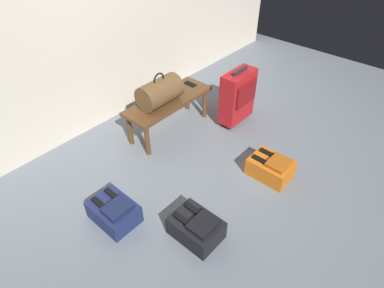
{
  "coord_description": "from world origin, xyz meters",
  "views": [
    {
      "loc": [
        -1.79,
        -1.19,
        2.15
      ],
      "look_at": [
        -0.05,
        0.33,
        0.25
      ],
      "focal_mm": 30.23,
      "sensor_mm": 36.0,
      "label": 1
    }
  ],
  "objects_px": {
    "bench": "(169,104)",
    "suitcase_upright_red": "(238,96)",
    "backpack_dark": "(196,227)",
    "backpack_orange": "(271,167)",
    "backpack_navy": "(114,211)",
    "cell_phone": "(190,84)",
    "duffel_bag_brown": "(160,92)"
  },
  "relations": [
    {
      "from": "backpack_navy",
      "to": "backpack_orange",
      "type": "relative_size",
      "value": 1.0
    },
    {
      "from": "cell_phone",
      "to": "suitcase_upright_red",
      "type": "bearing_deg",
      "value": -66.14
    },
    {
      "from": "cell_phone",
      "to": "suitcase_upright_red",
      "type": "distance_m",
      "value": 0.54
    },
    {
      "from": "backpack_navy",
      "to": "backpack_dark",
      "type": "distance_m",
      "value": 0.67
    },
    {
      "from": "backpack_dark",
      "to": "backpack_orange",
      "type": "bearing_deg",
      "value": -5.1
    },
    {
      "from": "backpack_dark",
      "to": "bench",
      "type": "bearing_deg",
      "value": 52.63
    },
    {
      "from": "suitcase_upright_red",
      "to": "backpack_orange",
      "type": "xyz_separation_m",
      "value": [
        -0.5,
        -0.74,
        -0.24
      ]
    },
    {
      "from": "backpack_navy",
      "to": "suitcase_upright_red",
      "type": "bearing_deg",
      "value": 2.1
    },
    {
      "from": "suitcase_upright_red",
      "to": "backpack_orange",
      "type": "distance_m",
      "value": 0.93
    },
    {
      "from": "bench",
      "to": "suitcase_upright_red",
      "type": "xyz_separation_m",
      "value": [
        0.6,
        -0.46,
        0.01
      ]
    },
    {
      "from": "bench",
      "to": "backpack_orange",
      "type": "relative_size",
      "value": 2.63
    },
    {
      "from": "suitcase_upright_red",
      "to": "backpack_dark",
      "type": "bearing_deg",
      "value": -155.56
    },
    {
      "from": "duffel_bag_brown",
      "to": "suitcase_upright_red",
      "type": "height_order",
      "value": "duffel_bag_brown"
    },
    {
      "from": "duffel_bag_brown",
      "to": "backpack_dark",
      "type": "relative_size",
      "value": 1.16
    },
    {
      "from": "duffel_bag_brown",
      "to": "suitcase_upright_red",
      "type": "bearing_deg",
      "value": -32.92
    },
    {
      "from": "bench",
      "to": "suitcase_upright_red",
      "type": "relative_size",
      "value": 1.54
    },
    {
      "from": "backpack_orange",
      "to": "backpack_dark",
      "type": "height_order",
      "value": "same"
    },
    {
      "from": "backpack_orange",
      "to": "duffel_bag_brown",
      "type": "bearing_deg",
      "value": 100.02
    },
    {
      "from": "bench",
      "to": "suitcase_upright_red",
      "type": "distance_m",
      "value": 0.75
    },
    {
      "from": "duffel_bag_brown",
      "to": "backpack_orange",
      "type": "distance_m",
      "value": 1.29
    },
    {
      "from": "cell_phone",
      "to": "backpack_navy",
      "type": "xyz_separation_m",
      "value": [
        -1.55,
        -0.56,
        -0.3
      ]
    },
    {
      "from": "backpack_navy",
      "to": "backpack_orange",
      "type": "bearing_deg",
      "value": -28.13
    },
    {
      "from": "duffel_bag_brown",
      "to": "bench",
      "type": "bearing_deg",
      "value": -0.0
    },
    {
      "from": "duffel_bag_brown",
      "to": "suitcase_upright_red",
      "type": "distance_m",
      "value": 0.86
    },
    {
      "from": "bench",
      "to": "cell_phone",
      "type": "height_order",
      "value": "cell_phone"
    },
    {
      "from": "duffel_bag_brown",
      "to": "backpack_dark",
      "type": "distance_m",
      "value": 1.41
    },
    {
      "from": "suitcase_upright_red",
      "to": "backpack_dark",
      "type": "xyz_separation_m",
      "value": [
        -1.45,
        -0.66,
        -0.24
      ]
    },
    {
      "from": "duffel_bag_brown",
      "to": "backpack_dark",
      "type": "xyz_separation_m",
      "value": [
        -0.74,
        -1.12,
        -0.42
      ]
    },
    {
      "from": "backpack_orange",
      "to": "backpack_navy",
      "type": "bearing_deg",
      "value": 151.87
    },
    {
      "from": "cell_phone",
      "to": "backpack_dark",
      "type": "height_order",
      "value": "cell_phone"
    },
    {
      "from": "duffel_bag_brown",
      "to": "backpack_navy",
      "type": "distance_m",
      "value": 1.26
    },
    {
      "from": "backpack_dark",
      "to": "backpack_navy",
      "type": "bearing_deg",
      "value": 118.08
    }
  ]
}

